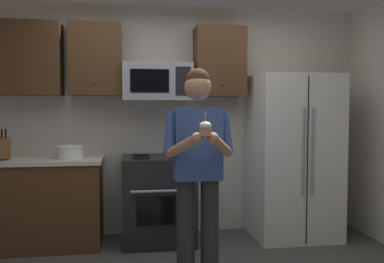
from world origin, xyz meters
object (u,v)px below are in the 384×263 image
object	(u,v)px
microwave	(157,82)
refrigerator	(294,156)
person	(198,163)
knife_block	(1,148)
oven_range	(158,199)
cupcake	(205,128)
bowl_large_white	(70,152)

from	to	relation	value
microwave	refrigerator	size ratio (longest dim) A/B	0.41
microwave	person	world-z (taller)	microwave
knife_block	person	bearing A→B (deg)	-30.71
knife_block	microwave	bearing A→B (deg)	5.39
oven_range	microwave	world-z (taller)	microwave
refrigerator	cupcake	xyz separation A→B (m)	(-1.26, -1.40, 0.39)
refrigerator	person	distance (m)	1.65
microwave	bowl_large_white	bearing A→B (deg)	-172.61
microwave	oven_range	bearing A→B (deg)	-90.02
microwave	bowl_large_white	world-z (taller)	microwave
microwave	person	xyz separation A→B (m)	(0.24, -1.23, -0.72)
oven_range	knife_block	distance (m)	1.68
microwave	person	size ratio (longest dim) A/B	0.42
oven_range	knife_block	size ratio (longest dim) A/B	2.91
oven_range	microwave	xyz separation A→B (m)	(0.00, 0.12, 1.26)
bowl_large_white	refrigerator	bearing A→B (deg)	-0.96
microwave	refrigerator	world-z (taller)	microwave
person	cupcake	world-z (taller)	person
oven_range	cupcake	xyz separation A→B (m)	(0.24, -1.44, 0.83)
person	oven_range	bearing A→B (deg)	102.42
microwave	cupcake	bearing A→B (deg)	-81.08
microwave	person	bearing A→B (deg)	-78.75
knife_block	oven_range	bearing A→B (deg)	1.07
refrigerator	cupcake	distance (m)	1.92
oven_range	cupcake	distance (m)	1.68
oven_range	bowl_large_white	world-z (taller)	bowl_large_white
refrigerator	bowl_large_white	xyz separation A→B (m)	(-2.41, 0.04, 0.09)
microwave	cupcake	xyz separation A→B (m)	(0.24, -1.56, -0.43)
oven_range	bowl_large_white	bearing A→B (deg)	179.92
oven_range	person	world-z (taller)	person
person	cupcake	size ratio (longest dim) A/B	10.13
bowl_large_white	cupcake	bearing A→B (deg)	-51.31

